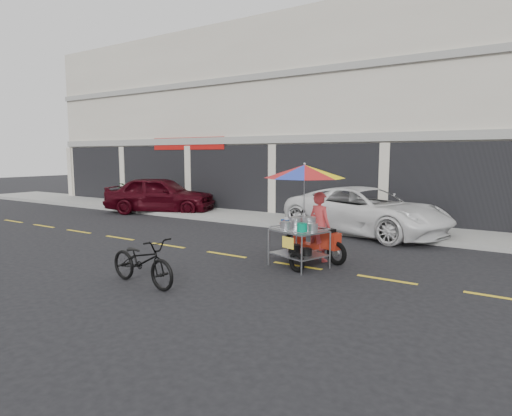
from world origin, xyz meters
The scene contains 10 objects.
ground centered at (0.00, 0.00, 0.00)m, with size 90.00×90.00×0.00m, color black.
sidewalk centered at (0.00, 5.50, 0.07)m, with size 45.00×3.00×0.15m, color gray.
shophouse_block centered at (2.82, 10.59, 4.24)m, with size 36.00×8.11×10.40m.
centerline centered at (0.00, 0.00, 0.00)m, with size 42.00×0.10×0.01m, color gold.
maroon_sedan centered at (-9.03, 4.70, 0.79)m, with size 1.86×4.64×1.58m, color black.
white_pickup centered at (-0.03, 4.70, 0.74)m, with size 2.45×5.31×1.48m, color white.
plant_tall centered at (-12.99, 6.20, 0.62)m, with size 0.85×0.74×0.95m, color #164C1D.
plant_short centered at (-11.42, 6.00, 0.61)m, with size 0.51×0.51×0.91m, color #164C1D.
near_bicycle centered at (-1.84, -2.88, 0.47)m, with size 0.62×1.78×0.94m, color black.
food_vendor_rig centered at (0.13, 0.27, 1.46)m, with size 2.29×2.33×2.33m.
Camera 1 is at (4.31, -8.40, 2.48)m, focal length 30.00 mm.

